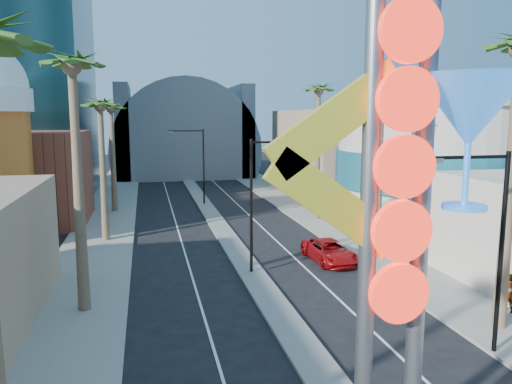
{
  "coord_description": "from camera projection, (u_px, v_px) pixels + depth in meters",
  "views": [
    {
      "loc": [
        -5.94,
        -7.96,
        9.26
      ],
      "look_at": [
        0.31,
        20.11,
        4.9
      ],
      "focal_mm": 35.0,
      "sensor_mm": 36.0,
      "label": 1
    }
  ],
  "objects": [
    {
      "name": "turquoise_building",
      "position": [
        434.0,
        164.0,
        42.38
      ],
      "size": [
        16.6,
        16.6,
        10.6
      ],
      "color": "beige",
      "rests_on": "ground"
    },
    {
      "name": "canopy",
      "position": [
        183.0,
        148.0,
        79.19
      ],
      "size": [
        22.0,
        16.0,
        22.0
      ],
      "color": "slate",
      "rests_on": "ground"
    },
    {
      "name": "neon_sign",
      "position": [
        427.0,
        197.0,
        12.29
      ],
      "size": [
        6.53,
        2.6,
        12.55
      ],
      "color": "gray",
      "rests_on": "ground"
    },
    {
      "name": "palm_2",
      "position": [
        100.0,
        113.0,
        35.95
      ],
      "size": [
        2.4,
        2.4,
        11.2
      ],
      "color": "brown",
      "rests_on": "ground"
    },
    {
      "name": "pedestrian_a",
      "position": [
        508.0,
        293.0,
        23.28
      ],
      "size": [
        0.81,
        0.66,
        1.9
      ],
      "primitive_type": "imported",
      "rotation": [
        0.0,
        0.0,
        2.79
      ],
      "color": "gray",
      "rests_on": "sidewalk_east"
    },
    {
      "name": "palm_1",
      "position": [
        73.0,
        81.0,
        22.23
      ],
      "size": [
        2.4,
        2.4,
        12.7
      ],
      "color": "brown",
      "rests_on": "ground"
    },
    {
      "name": "filler_east",
      "position": [
        334.0,
        153.0,
        59.36
      ],
      "size": [
        10.0,
        20.0,
        10.0
      ],
      "primitive_type": "cube",
      "color": "#987D62",
      "rests_on": "ground"
    },
    {
      "name": "red_pickup",
      "position": [
        330.0,
        251.0,
        32.02
      ],
      "size": [
        2.64,
        5.14,
        1.39
      ],
      "primitive_type": "imported",
      "rotation": [
        0.0,
        0.0,
        0.07
      ],
      "color": "#AE0D10",
      "rests_on": "ground"
    },
    {
      "name": "median",
      "position": [
        212.0,
        215.0,
        47.01
      ],
      "size": [
        1.6,
        84.0,
        0.15
      ],
      "primitive_type": "cube",
      "color": "gray",
      "rests_on": "ground"
    },
    {
      "name": "streetlight_0",
      "position": [
        260.0,
        193.0,
        29.04
      ],
      "size": [
        3.79,
        0.25,
        8.0
      ],
      "color": "black",
      "rests_on": "ground"
    },
    {
      "name": "sidewalk_west",
      "position": [
        104.0,
        226.0,
        42.08
      ],
      "size": [
        5.0,
        100.0,
        0.15
      ],
      "primitive_type": "cube",
      "color": "gray",
      "rests_on": "ground"
    },
    {
      "name": "streetlight_2",
      "position": [
        492.0,
        235.0,
        18.79
      ],
      "size": [
        3.45,
        0.25,
        8.0
      ],
      "color": "black",
      "rests_on": "ground"
    },
    {
      "name": "brick_filler_west",
      "position": [
        27.0,
        178.0,
        42.99
      ],
      "size": [
        10.0,
        10.0,
        8.0
      ],
      "primitive_type": "cube",
      "color": "brown",
      "rests_on": "ground"
    },
    {
      "name": "palm_3",
      "position": [
        111.0,
        114.0,
        47.53
      ],
      "size": [
        2.4,
        2.4,
        11.2
      ],
      "color": "brown",
      "rests_on": "ground"
    },
    {
      "name": "streetlight_1",
      "position": [
        198.0,
        159.0,
        51.96
      ],
      "size": [
        3.79,
        0.25,
        8.0
      ],
      "color": "black",
      "rests_on": "ground"
    },
    {
      "name": "sidewalk_east",
      "position": [
        318.0,
        217.0,
        46.16
      ],
      "size": [
        5.0,
        100.0,
        0.15
      ],
      "primitive_type": "cube",
      "color": "gray",
      "rests_on": "ground"
    },
    {
      "name": "palm_7",
      "position": [
        319.0,
        98.0,
        43.47
      ],
      "size": [
        2.4,
        2.4,
        12.7
      ],
      "color": "brown",
      "rests_on": "ground"
    },
    {
      "name": "palm_6",
      "position": [
        381.0,
        106.0,
        32.02
      ],
      "size": [
        2.4,
        2.4,
        11.7
      ],
      "color": "brown",
      "rests_on": "ground"
    }
  ]
}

